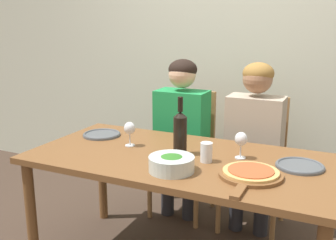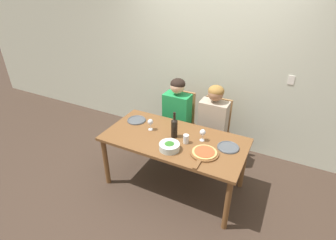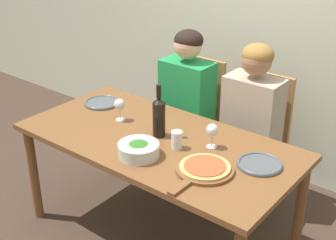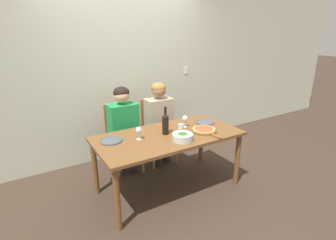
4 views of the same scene
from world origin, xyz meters
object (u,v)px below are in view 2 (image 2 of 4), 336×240
object	(u,v)px
water_tumbler	(186,139)
dinner_plate_left	(137,120)
person_man	(213,119)
wine_glass_left	(150,122)
broccoli_bowl	(169,146)
dinner_plate_right	(228,147)
pizza_on_board	(204,153)
chair_left	(180,121)
person_woman	(177,111)
wine_bottle	(174,127)
chair_right	(214,129)
wine_glass_right	(203,133)

from	to	relation	value
water_tumbler	dinner_plate_left	bearing A→B (deg)	167.16
person_man	wine_glass_left	size ratio (longest dim) A/B	8.01
person_man	broccoli_bowl	distance (m)	0.93
dinner_plate_right	pizza_on_board	world-z (taller)	pizza_on_board
chair_left	water_tumbler	size ratio (longest dim) A/B	8.82
person_woman	broccoli_bowl	xyz separation A→B (m)	(0.33, -0.90, 0.04)
person_woman	wine_bottle	world-z (taller)	person_woman
water_tumbler	wine_bottle	bearing A→B (deg)	162.55
broccoli_bowl	water_tumbler	bearing A→B (deg)	61.17
person_woman	water_tumbler	bearing A→B (deg)	-57.17
chair_right	water_tumbler	size ratio (longest dim) A/B	8.82
wine_glass_right	water_tumbler	xyz separation A→B (m)	(-0.15, -0.13, -0.05)
chair_left	wine_bottle	bearing A→B (deg)	-70.40
wine_bottle	pizza_on_board	bearing A→B (deg)	-20.75
chair_right	wine_bottle	distance (m)	0.88
person_man	dinner_plate_left	world-z (taller)	person_man
person_man	pizza_on_board	distance (m)	0.82
wine_glass_right	chair_left	bearing A→B (deg)	131.60
person_man	wine_bottle	size ratio (longest dim) A/B	3.63
chair_right	person_woman	bearing A→B (deg)	-168.10
chair_left	wine_glass_left	distance (m)	0.82
chair_left	person_woman	world-z (taller)	person_woman
chair_right	dinner_plate_right	distance (m)	0.82
wine_glass_left	wine_glass_right	xyz separation A→B (m)	(0.67, 0.06, 0.00)
dinner_plate_left	dinner_plate_right	bearing A→B (deg)	-2.64
chair_left	dinner_plate_right	distance (m)	1.17
person_man	pizza_on_board	bearing A→B (deg)	-78.29
person_man	dinner_plate_right	world-z (taller)	person_man
dinner_plate_right	wine_glass_right	world-z (taller)	wine_glass_right
water_tumbler	pizza_on_board	bearing A→B (deg)	-22.88
chair_right	wine_glass_right	size ratio (longest dim) A/B	6.29
wine_bottle	pizza_on_board	world-z (taller)	wine_bottle
chair_left	person_woman	size ratio (longest dim) A/B	0.79
chair_left	pizza_on_board	xyz separation A→B (m)	(0.72, -0.92, 0.25)
person_man	dinner_plate_left	bearing A→B (deg)	-150.60
wine_glass_left	person_man	bearing A→B (deg)	45.28
pizza_on_board	water_tumbler	xyz separation A→B (m)	(-0.27, 0.11, 0.04)
chair_left	person_man	world-z (taller)	person_man
person_man	broccoli_bowl	xyz separation A→B (m)	(-0.21, -0.90, 0.04)
dinner_plate_left	dinner_plate_right	distance (m)	1.28
person_woman	dinner_plate_left	distance (m)	0.62
dinner_plate_left	wine_glass_left	distance (m)	0.32
chair_left	chair_right	bearing A→B (deg)	0.00
wine_bottle	person_woman	bearing A→B (deg)	112.82
person_woman	pizza_on_board	distance (m)	1.08
wine_glass_left	wine_bottle	bearing A→B (deg)	-2.02
chair_left	wine_glass_left	bearing A→B (deg)	-95.41
wine_glass_left	dinner_plate_right	bearing A→B (deg)	3.24
wine_glass_right	water_tumbler	world-z (taller)	wine_glass_right
person_woman	water_tumbler	size ratio (longest dim) A/B	11.23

